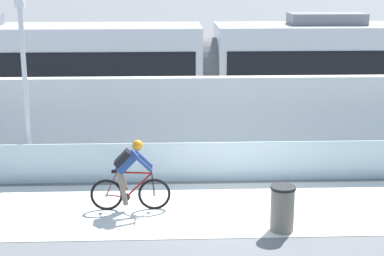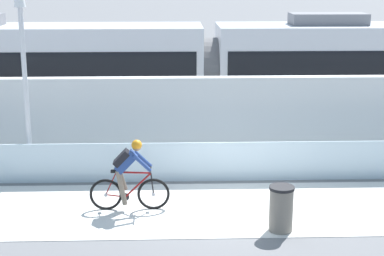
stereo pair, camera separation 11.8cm
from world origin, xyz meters
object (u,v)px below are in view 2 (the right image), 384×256
object	(u,v)px
cyclist_on_bike	(129,175)
tram	(209,74)
lamp_post_antenna	(23,50)
trash_bin	(281,209)

from	to	relation	value
cyclist_on_bike	tram	bearing A→B (deg)	72.45
tram	lamp_post_antenna	bearing A→B (deg)	-135.55
tram	trash_bin	size ratio (longest dim) A/B	23.50
cyclist_on_bike	lamp_post_antenna	xyz separation A→B (m)	(-2.62, 2.15, 2.49)
tram	trash_bin	bearing A→B (deg)	-83.10
cyclist_on_bike	lamp_post_antenna	distance (m)	4.21
cyclist_on_bike	trash_bin	size ratio (longest dim) A/B	1.84
cyclist_on_bike	trash_bin	world-z (taller)	cyclist_on_bike
lamp_post_antenna	trash_bin	xyz separation A→B (m)	(5.77, -3.40, -2.81)
tram	cyclist_on_bike	xyz separation A→B (m)	(-2.17, -6.85, -1.09)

